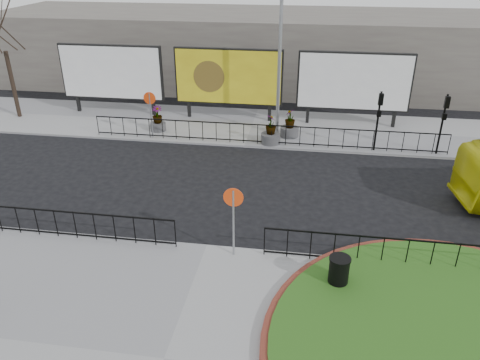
% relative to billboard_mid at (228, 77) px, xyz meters
% --- Properties ---
extents(ground, '(90.00, 90.00, 0.00)m').
position_rel_billboard_mid_xyz_m(ground, '(1.50, -12.97, -2.60)').
color(ground, black).
rests_on(ground, ground).
extents(pavement_near, '(30.00, 10.00, 0.12)m').
position_rel_billboard_mid_xyz_m(pavement_near, '(1.50, -17.97, -2.54)').
color(pavement_near, gray).
rests_on(pavement_near, ground).
extents(pavement_far, '(44.00, 6.00, 0.12)m').
position_rel_billboard_mid_xyz_m(pavement_far, '(1.50, -0.97, -2.54)').
color(pavement_far, gray).
rests_on(pavement_far, ground).
extents(brick_edge, '(10.40, 10.40, 0.18)m').
position_rel_billboard_mid_xyz_m(brick_edge, '(9.00, -16.97, -2.39)').
color(brick_edge, maroon).
rests_on(brick_edge, pavement_near).
extents(grass_lawn, '(10.00, 10.00, 0.22)m').
position_rel_billboard_mid_xyz_m(grass_lawn, '(9.00, -16.97, -2.37)').
color(grass_lawn, '#1E5015').
rests_on(grass_lawn, pavement_near).
extents(railing_near_left, '(10.00, 0.10, 1.10)m').
position_rel_billboard_mid_xyz_m(railing_near_left, '(-4.50, -13.27, -1.93)').
color(railing_near_left, black).
rests_on(railing_near_left, pavement_near).
extents(railing_near_right, '(9.00, 0.10, 1.10)m').
position_rel_billboard_mid_xyz_m(railing_near_right, '(8.00, -13.27, -1.93)').
color(railing_near_right, black).
rests_on(railing_near_right, pavement_near).
extents(railing_far, '(18.00, 0.10, 1.10)m').
position_rel_billboard_mid_xyz_m(railing_far, '(2.50, -3.67, -1.93)').
color(railing_far, black).
rests_on(railing_far, pavement_far).
extents(speed_sign_far, '(0.64, 0.07, 2.47)m').
position_rel_billboard_mid_xyz_m(speed_sign_far, '(-3.50, -3.57, -0.68)').
color(speed_sign_far, gray).
rests_on(speed_sign_far, pavement_far).
extents(speed_sign_near, '(0.64, 0.07, 2.47)m').
position_rel_billboard_mid_xyz_m(speed_sign_near, '(2.50, -13.37, -0.68)').
color(speed_sign_near, gray).
rests_on(speed_sign_near, pavement_near).
extents(billboard_left, '(6.20, 0.31, 4.10)m').
position_rel_billboard_mid_xyz_m(billboard_left, '(-7.00, 0.00, 0.00)').
color(billboard_left, black).
rests_on(billboard_left, pavement_far).
extents(billboard_mid, '(6.20, 0.31, 4.10)m').
position_rel_billboard_mid_xyz_m(billboard_mid, '(0.00, 0.00, 0.00)').
color(billboard_mid, black).
rests_on(billboard_mid, pavement_far).
extents(billboard_right, '(6.20, 0.31, 4.10)m').
position_rel_billboard_mid_xyz_m(billboard_right, '(7.00, 0.00, 0.00)').
color(billboard_right, black).
rests_on(billboard_right, pavement_far).
extents(lamp_post, '(0.74, 0.18, 9.23)m').
position_rel_billboard_mid_xyz_m(lamp_post, '(3.01, -1.97, 2.23)').
color(lamp_post, gray).
rests_on(lamp_post, pavement_far).
extents(signal_pole_a, '(0.22, 0.26, 3.00)m').
position_rel_billboard_mid_xyz_m(signal_pole_a, '(8.00, -3.63, -0.50)').
color(signal_pole_a, black).
rests_on(signal_pole_a, pavement_far).
extents(signal_pole_b, '(0.22, 0.26, 3.00)m').
position_rel_billboard_mid_xyz_m(signal_pole_b, '(11.00, -3.63, -0.50)').
color(signal_pole_b, black).
rests_on(signal_pole_b, pavement_far).
extents(tree_left, '(2.00, 2.00, 7.00)m').
position_rel_billboard_mid_xyz_m(tree_left, '(-12.50, -1.47, 1.02)').
color(tree_left, '#2D2119').
rests_on(tree_left, pavement_far).
extents(building_backdrop, '(40.00, 10.00, 5.00)m').
position_rel_billboard_mid_xyz_m(building_backdrop, '(1.50, 9.03, -0.10)').
color(building_backdrop, slate).
rests_on(building_backdrop, ground).
extents(litter_bin, '(0.64, 0.64, 1.06)m').
position_rel_billboard_mid_xyz_m(litter_bin, '(5.84, -14.56, -1.94)').
color(litter_bin, black).
rests_on(litter_bin, pavement_near).
extents(planter_a, '(0.85, 0.85, 1.39)m').
position_rel_billboard_mid_xyz_m(planter_a, '(-3.53, -2.54, -1.94)').
color(planter_a, '#4C4C4F').
rests_on(planter_a, pavement_far).
extents(planter_b, '(0.99, 0.99, 1.53)m').
position_rel_billboard_mid_xyz_m(planter_b, '(2.79, -3.45, -1.92)').
color(planter_b, '#4C4C4F').
rests_on(planter_b, pavement_far).
extents(planter_c, '(0.97, 0.97, 1.51)m').
position_rel_billboard_mid_xyz_m(planter_c, '(3.70, -2.32, -1.93)').
color(planter_c, '#4C4C4F').
rests_on(planter_c, pavement_far).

